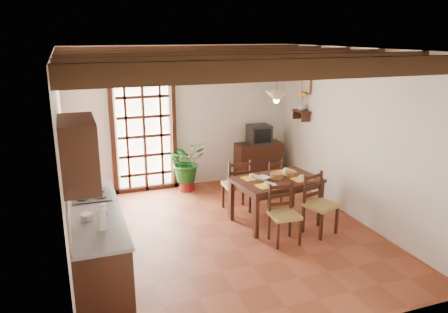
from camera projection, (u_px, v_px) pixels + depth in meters
name	position (u px, v px, depth m)	size (l,w,h in m)	color
ground_plane	(227.00, 235.00, 6.76)	(5.00, 5.00, 0.00)	brown
room_shell	(227.00, 120.00, 6.26)	(4.52, 5.02, 2.81)	silver
ceiling_beams	(227.00, 58.00, 6.02)	(4.50, 4.34, 0.20)	black
french_door	(144.00, 132.00, 8.39)	(1.26, 0.11, 2.32)	white
kitchen_counter	(97.00, 244.00, 5.45)	(0.64, 2.25, 1.38)	black
upper_cabinet	(79.00, 153.00, 4.40)	(0.35, 0.80, 0.70)	black
range_hood	(78.00, 137.00, 5.57)	(0.38, 0.60, 0.54)	white
counter_items	(93.00, 206.00, 5.40)	(0.50, 1.43, 0.25)	black
dining_table	(276.00, 184.00, 7.11)	(1.48, 1.07, 0.74)	#3A1B13
chair_near_left	(284.00, 225.00, 6.46)	(0.42, 0.40, 0.88)	#AC9149
chair_near_right	(319.00, 215.00, 6.77)	(0.54, 0.53, 0.94)	#AC9149
chair_far_left	(237.00, 194.00, 7.63)	(0.45, 0.43, 0.95)	#AC9149
chair_far_right	(269.00, 189.00, 7.96)	(0.50, 0.49, 0.85)	#AC9149
table_setting	(277.00, 178.00, 7.08)	(0.99, 0.66, 0.09)	yellow
table_bowl	(262.00, 178.00, 7.00)	(0.22, 0.22, 0.05)	white
sideboard	(259.00, 162.00, 9.16)	(0.96, 0.43, 0.81)	black
crt_tv	(259.00, 134.00, 8.99)	(0.46, 0.42, 0.38)	black
fuse_box	(253.00, 96.00, 9.02)	(0.25, 0.03, 0.32)	white
plant_pot	(187.00, 184.00, 8.68)	(0.33, 0.33, 0.20)	maroon
potted_plant	(187.00, 162.00, 8.56)	(1.89, 1.62, 2.10)	#144C19
wall_shelf	(301.00, 113.00, 8.49)	(0.20, 0.42, 0.20)	black
shelf_vase	(302.00, 106.00, 8.46)	(0.15, 0.15, 0.15)	#B2BFB2
shelf_flowers	(302.00, 95.00, 8.40)	(0.14, 0.14, 0.36)	yellow
framed_picture	(307.00, 85.00, 8.37)	(0.03, 0.32, 0.32)	brown
pendant_lamp	(276.00, 95.00, 6.80)	(0.36, 0.36, 0.84)	black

